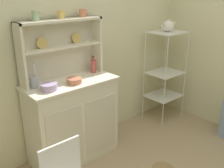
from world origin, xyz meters
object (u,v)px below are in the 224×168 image
at_px(bowl_mixing_large, 49,87).
at_px(porcelain_teapot, 168,26).
at_px(bakers_rack, 165,67).
at_px(hutch_shelf_unit, 60,44).
at_px(jam_bottle, 93,66).
at_px(hutch_cabinet, 73,119).
at_px(cup_sage_0, 36,16).
at_px(utensil_jar, 34,82).

distance_m(bowl_mixing_large, porcelain_teapot, 1.84).
bearing_deg(bakers_rack, porcelain_teapot, 180.00).
bearing_deg(hutch_shelf_unit, porcelain_teapot, -7.82).
bearing_deg(porcelain_teapot, bakers_rack, -0.00).
relative_size(bowl_mixing_large, porcelain_teapot, 0.68).
relative_size(bakers_rack, jam_bottle, 6.69).
relative_size(hutch_cabinet, cup_sage_0, 10.58).
relative_size(hutch_shelf_unit, cup_sage_0, 9.84).
relative_size(hutch_cabinet, utensil_jar, 3.88).
distance_m(cup_sage_0, porcelain_teapot, 1.79).
bearing_deg(hutch_cabinet, utensil_jar, 167.82).
height_order(bakers_rack, porcelain_teapot, porcelain_teapot).
distance_m(hutch_shelf_unit, jam_bottle, 0.46).
height_order(jam_bottle, utensil_jar, utensil_jar).
distance_m(hutch_cabinet, cup_sage_0, 1.14).
distance_m(hutch_cabinet, utensil_jar, 0.62).
relative_size(bakers_rack, utensil_jar, 5.02).
height_order(hutch_shelf_unit, porcelain_teapot, hutch_shelf_unit).
bearing_deg(cup_sage_0, utensil_jar, -156.79).
height_order(hutch_cabinet, bowl_mixing_large, bowl_mixing_large).
relative_size(bowl_mixing_large, utensil_jar, 0.65).
xyz_separation_m(hutch_cabinet, hutch_shelf_unit, (0.00, 0.16, 0.80)).
distance_m(utensil_jar, porcelain_teapot, 1.91).
height_order(jam_bottle, porcelain_teapot, porcelain_teapot).
bearing_deg(hutch_shelf_unit, hutch_cabinet, -90.00).
height_order(bowl_mixing_large, jam_bottle, jam_bottle).
relative_size(hutch_cabinet, bowl_mixing_large, 6.01).
bearing_deg(jam_bottle, hutch_shelf_unit, 168.12).
bearing_deg(cup_sage_0, porcelain_teapot, -5.44).
xyz_separation_m(jam_bottle, porcelain_teapot, (1.15, -0.13, 0.35)).
bearing_deg(hutch_cabinet, cup_sage_0, 154.25).
distance_m(jam_bottle, utensil_jar, 0.72).
bearing_deg(hutch_shelf_unit, bakers_rack, -7.81).
distance_m(hutch_shelf_unit, bowl_mixing_large, 0.50).
xyz_separation_m(hutch_shelf_unit, cup_sage_0, (-0.25, -0.04, 0.30)).
distance_m(bakers_rack, cup_sage_0, 1.94).
xyz_separation_m(jam_bottle, utensil_jar, (-0.72, -0.01, -0.02)).
bearing_deg(bowl_mixing_large, cup_sage_0, 81.34).
relative_size(hutch_cabinet, hutch_shelf_unit, 1.07).
bearing_deg(porcelain_teapot, bowl_mixing_large, -179.12).
xyz_separation_m(bakers_rack, utensil_jar, (-1.87, 0.12, 0.19)).
height_order(hutch_cabinet, utensil_jar, utensil_jar).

